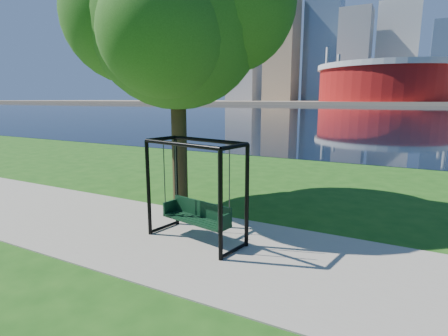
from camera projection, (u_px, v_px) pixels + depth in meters
The scene contains 8 objects.
ground at pixel (225, 241), 8.27m from camera, with size 900.00×900.00×0.00m, color #1E5114.
path at pixel (215, 248), 7.84m from camera, with size 120.00×4.00×0.03m, color #9E937F.
river at pixel (394, 111), 96.92m from camera, with size 900.00×180.00×0.02m, color black.
far_bank at pixel (405, 102), 274.01m from camera, with size 900.00×228.00×2.00m, color #937F60.
stadium at pixel (387, 81), 214.31m from camera, with size 83.00×83.00×32.00m.
skyline at pixel (403, 58), 280.85m from camera, with size 392.00×66.00×96.50m.
swing at pixel (196, 193), 8.07m from camera, with size 2.49×1.44×2.39m.
park_tree at pixel (176, 16), 10.15m from camera, with size 6.59×5.96×8.19m.
Camera 1 is at (3.59, -6.90, 3.29)m, focal length 28.00 mm.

